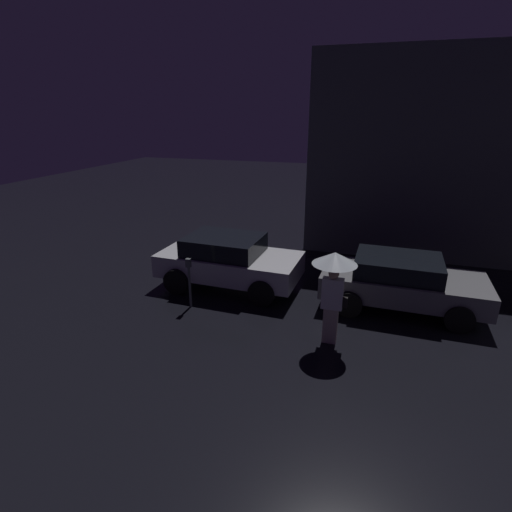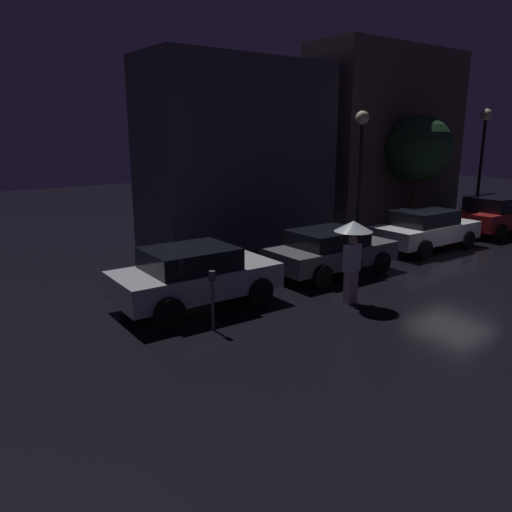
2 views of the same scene
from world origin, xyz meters
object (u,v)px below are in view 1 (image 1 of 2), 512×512
at_px(parked_car_silver, 228,260).
at_px(pedestrian_with_umbrella, 334,276).
at_px(parked_car_grey, 401,281).
at_px(parking_meter, 189,278).

bearing_deg(parked_car_silver, pedestrian_with_umbrella, -31.83).
distance_m(parked_car_grey, pedestrian_with_umbrella, 2.75).
height_order(parked_car_silver, pedestrian_with_umbrella, pedestrian_with_umbrella).
bearing_deg(parking_meter, pedestrian_with_umbrella, -9.27).
relative_size(pedestrian_with_umbrella, parking_meter, 1.57).
bearing_deg(parked_car_grey, pedestrian_with_umbrella, -122.57).
bearing_deg(pedestrian_with_umbrella, parked_car_silver, -34.19).
bearing_deg(parked_car_grey, parked_car_silver, -177.94).
height_order(parked_car_grey, pedestrian_with_umbrella, pedestrian_with_umbrella).
bearing_deg(parking_meter, parked_car_grey, 17.34).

